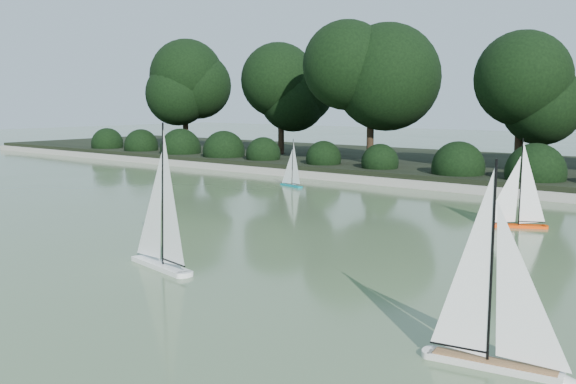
{
  "coord_description": "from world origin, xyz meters",
  "views": [
    {
      "loc": [
        6.56,
        -4.61,
        2.02
      ],
      "look_at": [
        0.67,
        2.68,
        0.7
      ],
      "focal_mm": 40.0,
      "sensor_mm": 36.0,
      "label": 1
    }
  ],
  "objects_px": {
    "sailboat_white_b": "(508,337)",
    "sailboat_teal": "(290,178)",
    "sailboat_orange": "(511,212)",
    "sailboat_white_a": "(156,243)"
  },
  "relations": [
    {
      "from": "sailboat_white_b",
      "to": "sailboat_teal",
      "type": "bearing_deg",
      "value": 137.51
    },
    {
      "from": "sailboat_orange",
      "to": "sailboat_teal",
      "type": "relative_size",
      "value": 1.27
    },
    {
      "from": "sailboat_white_b",
      "to": "sailboat_teal",
      "type": "distance_m",
      "value": 10.87
    },
    {
      "from": "sailboat_white_a",
      "to": "sailboat_orange",
      "type": "xyz_separation_m",
      "value": [
        2.51,
        5.24,
        -0.05
      ]
    },
    {
      "from": "sailboat_white_b",
      "to": "sailboat_teal",
      "type": "xyz_separation_m",
      "value": [
        -8.02,
        7.34,
        -0.07
      ]
    },
    {
      "from": "sailboat_orange",
      "to": "sailboat_white_a",
      "type": "bearing_deg",
      "value": -115.66
    },
    {
      "from": "sailboat_white_b",
      "to": "sailboat_orange",
      "type": "relative_size",
      "value": 1.11
    },
    {
      "from": "sailboat_orange",
      "to": "sailboat_teal",
      "type": "height_order",
      "value": "sailboat_orange"
    },
    {
      "from": "sailboat_white_a",
      "to": "sailboat_white_b",
      "type": "relative_size",
      "value": 1.11
    },
    {
      "from": "sailboat_white_a",
      "to": "sailboat_teal",
      "type": "bearing_deg",
      "value": 116.6
    }
  ]
}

